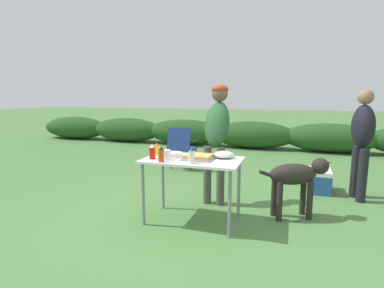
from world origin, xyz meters
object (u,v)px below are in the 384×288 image
plate_stack (173,155)px  cooler_box (319,180)px  food_tray (198,157)px  dog (297,177)px  folding_table (192,166)px  mustard_bottle (157,149)px  standing_person_in_gray_fleece (217,128)px  hot_sauce_bottle (161,155)px  paper_cup_stack (167,155)px  ketchup_bottle (152,152)px  mayo_bottle (192,156)px  camp_chair_green_behind_table (182,146)px  mixing_bowl (224,155)px  standing_person_in_olive_jacket (362,135)px

plate_stack → cooler_box: size_ratio=0.47×
food_tray → dog: size_ratio=0.39×
folding_table → food_tray: (0.07, -0.00, 0.10)m
mustard_bottle → cooler_box: bearing=39.5°
food_tray → standing_person_in_gray_fleece: size_ratio=0.21×
standing_person_in_gray_fleece → folding_table: bearing=-95.3°
mustard_bottle → hot_sauce_bottle: bearing=-58.0°
food_tray → standing_person_in_gray_fleece: (0.03, 0.75, 0.25)m
dog → paper_cup_stack: bearing=-90.7°
ketchup_bottle → paper_cup_stack: bearing=0.8°
standing_person_in_gray_fleece → hot_sauce_bottle: bearing=-108.1°
mayo_bottle → food_tray: bearing=88.2°
folding_table → paper_cup_stack: (-0.25, -0.13, 0.13)m
camp_chair_green_behind_table → cooler_box: camp_chair_green_behind_table is taller
hot_sauce_bottle → dog: bearing=28.3°
mixing_bowl → paper_cup_stack: 0.65m
paper_cup_stack → standing_person_in_gray_fleece: size_ratio=0.07×
folding_table → standing_person_in_gray_fleece: (0.10, 0.75, 0.35)m
ketchup_bottle → mixing_bowl: bearing=22.4°
folding_table → plate_stack: (-0.26, 0.05, 0.10)m
food_tray → hot_sauce_bottle: 0.43m
hot_sauce_bottle → cooler_box: hot_sauce_bottle is taller
mayo_bottle → folding_table: bearing=106.3°
plate_stack → food_tray: bearing=-9.7°
standing_person_in_olive_jacket → cooler_box: standing_person_in_olive_jacket is taller
hot_sauce_bottle → ketchup_bottle: bearing=144.8°
mayo_bottle → ketchup_bottle: bearing=170.8°
mustard_bottle → standing_person_in_olive_jacket: bearing=29.7°
mixing_bowl → paper_cup_stack: size_ratio=2.08×
mustard_bottle → camp_chair_green_behind_table: mustard_bottle is taller
plate_stack → hot_sauce_bottle: (-0.01, -0.31, 0.06)m
folding_table → mixing_bowl: size_ratio=4.65×
food_tray → hot_sauce_bottle: bearing=-143.8°
hot_sauce_bottle → camp_chair_green_behind_table: 2.76m
mixing_bowl → plate_stack: bearing=-168.4°
camp_chair_green_behind_table → cooler_box: bearing=-16.9°
paper_cup_stack → cooler_box: size_ratio=0.24×
camp_chair_green_behind_table → ketchup_bottle: bearing=-78.1°
plate_stack → ketchup_bottle: (-0.17, -0.19, 0.06)m
mixing_bowl → mayo_bottle: 0.47m
cooler_box → dog: bearing=164.0°
camp_chair_green_behind_table → cooler_box: 2.62m
standing_person_in_gray_fleece → camp_chair_green_behind_table: bearing=126.4°
standing_person_in_olive_jacket → food_tray: bearing=-66.3°
cooler_box → hot_sauce_bottle: bearing=138.2°
plate_stack → ketchup_bottle: 0.27m
ketchup_bottle → mayo_bottle: (0.49, -0.08, 0.00)m
mustard_bottle → camp_chair_green_behind_table: size_ratio=0.19×
paper_cup_stack → standing_person_in_gray_fleece: standing_person_in_gray_fleece is taller
plate_stack → mustard_bottle: 0.22m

